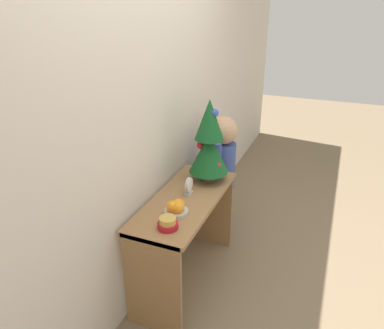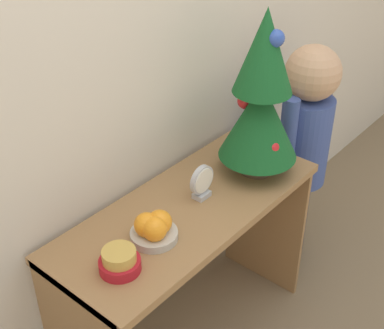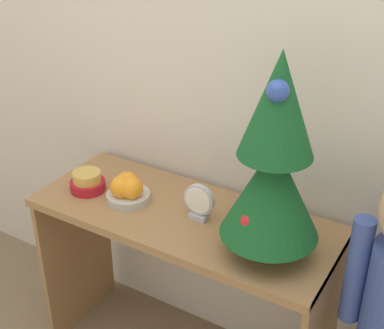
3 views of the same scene
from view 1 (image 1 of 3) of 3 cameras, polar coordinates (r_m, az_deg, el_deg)
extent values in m
plane|color=#7A664C|center=(2.91, 3.04, -17.95)|extent=(12.00, 12.00, 0.00)
cube|color=beige|center=(2.45, -6.73, 7.40)|extent=(7.00, 0.05, 2.50)
cube|color=olive|center=(2.57, -1.08, -5.47)|extent=(1.04, 0.42, 0.03)
cube|color=olive|center=(2.40, -6.09, -18.02)|extent=(0.02, 0.39, 0.69)
cube|color=olive|center=(3.15, 2.66, -6.46)|extent=(0.02, 0.39, 0.69)
cylinder|color=#4C3828|center=(2.81, 2.52, -1.87)|extent=(0.12, 0.12, 0.05)
cylinder|color=brown|center=(2.79, 2.53, -1.04)|extent=(0.02, 0.02, 0.04)
cone|color=#145123|center=(2.73, 2.59, 1.77)|extent=(0.29, 0.29, 0.29)
cone|color=#145123|center=(2.64, 2.69, 6.90)|extent=(0.21, 0.21, 0.29)
sphere|color=#2D4CA8|center=(2.62, 3.44, 7.86)|extent=(0.06, 0.06, 0.06)
sphere|color=red|center=(2.71, 3.91, -0.08)|extent=(0.05, 0.05, 0.05)
sphere|color=red|center=(2.73, 1.30, 2.97)|extent=(0.06, 0.06, 0.06)
cylinder|color=#B7B2A8|center=(2.39, -2.41, -7.23)|extent=(0.15, 0.15, 0.03)
sphere|color=orange|center=(2.38, -2.09, -6.15)|extent=(0.08, 0.08, 0.08)
sphere|color=orange|center=(2.36, -2.93, -6.45)|extent=(0.08, 0.08, 0.08)
sphere|color=orange|center=(2.35, -2.19, -6.59)|extent=(0.08, 0.08, 0.08)
cylinder|color=#AD1923|center=(2.25, -3.71, -9.26)|extent=(0.12, 0.12, 0.04)
cylinder|color=gold|center=(2.23, -3.73, -8.49)|extent=(0.10, 0.10, 0.04)
cube|color=#B2B2B7|center=(2.61, -0.49, -4.34)|extent=(0.06, 0.04, 0.02)
cylinder|color=#B2B2B7|center=(2.58, -0.50, -3.11)|extent=(0.11, 0.02, 0.11)
cylinder|color=white|center=(2.58, -0.29, -3.14)|extent=(0.09, 0.00, 0.09)
cylinder|color=#38384C|center=(3.35, 4.15, -7.04)|extent=(0.08, 0.08, 0.44)
cylinder|color=#38384C|center=(3.43, 4.68, -6.24)|extent=(0.08, 0.08, 0.44)
cylinder|color=#384C93|center=(3.19, 4.65, -0.14)|extent=(0.22, 0.22, 0.40)
sphere|color=tan|center=(3.08, 4.85, 5.21)|extent=(0.23, 0.23, 0.23)
cylinder|color=#384C93|center=(3.04, 3.88, 0.22)|extent=(0.06, 0.06, 0.34)
cylinder|color=#384C93|center=(3.28, 5.46, 2.06)|extent=(0.06, 0.06, 0.34)
camera|label=2|loc=(0.95, 26.54, 12.49)|focal=50.00mm
camera|label=3|loc=(2.89, 30.91, 15.57)|focal=50.00mm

